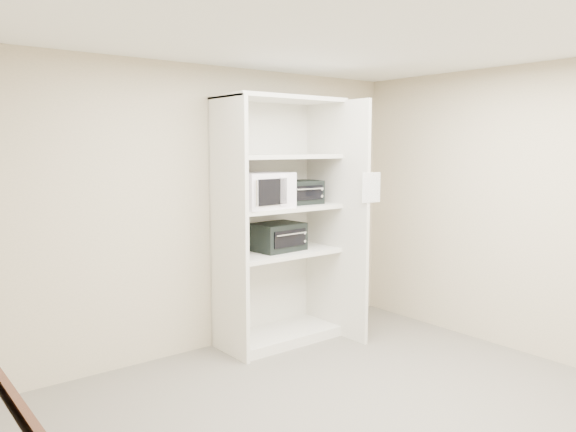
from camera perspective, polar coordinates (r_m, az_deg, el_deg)
floor at (r=4.25m, az=6.95°, el=-20.22°), size 4.50×4.00×0.01m
ceiling at (r=3.86m, az=7.57°, el=18.30°), size 4.50×4.00×0.01m
wall_back at (r=5.41m, az=-8.02°, el=0.67°), size 4.50×0.02×2.70m
wall_right at (r=5.64m, az=23.50°, el=0.42°), size 0.02×4.00×2.70m
shelving_unit at (r=5.56m, az=-0.49°, el=-1.36°), size 1.24×0.92×2.42m
microwave at (r=5.28m, az=-2.87°, el=2.62°), size 0.60×0.48×0.33m
toaster_oven_upper at (r=5.66m, az=1.16°, el=2.43°), size 0.43×0.33×0.24m
toaster_oven_lower at (r=5.57m, az=-1.10°, el=-2.12°), size 0.51×0.40×0.27m
paper_sign at (r=5.44m, az=8.46°, el=2.88°), size 0.22×0.02×0.28m
chair_rail at (r=2.89m, az=-27.07°, el=-14.96°), size 0.04×3.98×0.08m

